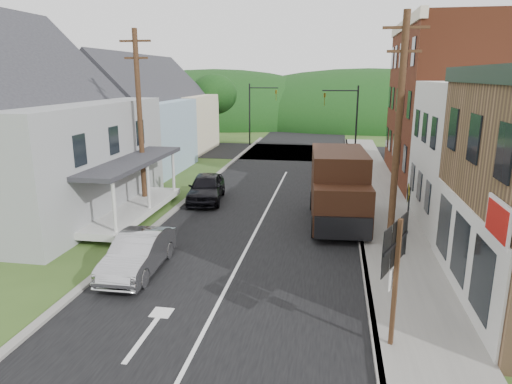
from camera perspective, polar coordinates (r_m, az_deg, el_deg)
The scene contains 23 objects.
ground at distance 15.92m, azimuth -3.13°, elevation -10.83°, with size 120.00×120.00×0.00m, color #2D4719.
road at distance 25.18m, azimuth 1.91°, elevation -1.23°, with size 9.00×90.00×0.02m, color black.
cross_road at distance 41.71m, azimuth 5.12°, elevation 4.98°, with size 60.00×9.00×0.02m, color black.
sidewalk_right at distance 23.17m, azimuth 15.84°, elevation -2.98°, with size 2.80×55.00×0.15m, color slate.
curb_right at distance 23.06m, azimuth 12.50°, elevation -2.86°, with size 0.20×55.00×0.15m, color slate.
curb_left at distance 24.35m, azimuth -9.66°, elevation -1.83°, with size 0.30×55.00×0.12m, color slate.
storefront_red at distance 32.10m, azimuth 24.59°, elevation 9.94°, with size 8.00×12.00×10.00m, color maroon.
house_gray at distance 25.31m, azimuth -27.67°, elevation 7.00°, with size 10.20×12.24×8.35m.
house_blue at distance 34.29m, azimuth -15.09°, elevation 8.74°, with size 7.14×8.16×7.28m.
house_cream at distance 42.77m, azimuth -10.66°, elevation 10.01°, with size 7.14×8.16×7.28m.
utility_pole_right at distance 17.81m, azimuth 17.31°, elevation 6.91°, with size 1.60×0.26×9.00m.
utility_pole_left at distance 24.19m, azimuth -14.31°, elevation 8.93°, with size 1.60×0.26×9.00m.
traffic_signal_right at distance 37.66m, azimuth 11.43°, elevation 9.51°, with size 2.87×0.20×6.00m.
traffic_signal_left at distance 45.26m, azimuth 0.08°, elevation 10.57°, with size 2.87×0.20×6.00m.
tree_left_b at distance 33.04m, azimuth -28.55°, elevation 9.40°, with size 4.80×4.80×6.94m.
tree_left_c at distance 40.67m, azimuth -24.03°, elevation 12.00°, with size 5.80×5.80×8.41m.
tree_left_d at distance 47.67m, azimuth -5.31°, elevation 12.06°, with size 4.80×4.80×6.94m.
forested_ridge at distance 69.43m, azimuth 7.06°, elevation 8.68°, with size 90.00×30.00×16.00m, color black.
silver_sedan at distance 16.68m, azimuth -14.49°, elevation -7.47°, with size 1.47×4.22×1.39m, color #A8A7AC.
dark_sedan at distance 25.30m, azimuth -6.24°, elevation 0.53°, with size 1.78×4.42×1.51m, color black.
delivery_van at distance 21.45m, azimuth 10.30°, elevation 0.48°, with size 2.84×6.18×3.37m.
route_sign_cluster at distance 11.74m, azimuth 16.97°, elevation -8.66°, with size 0.82×1.77×3.33m.
warning_sign at distance 17.88m, azimuth 18.42°, elevation -2.05°, with size 0.14×0.78×2.81m.
Camera 1 is at (3.27, -14.02, 6.78)m, focal length 32.00 mm.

